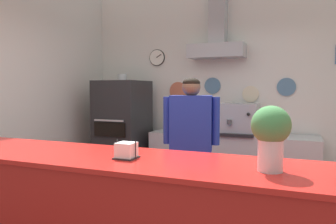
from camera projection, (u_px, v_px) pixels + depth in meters
The scene contains 9 objects.
back_wall_assembly at pixel (228, 81), 4.81m from camera, with size 4.60×2.94×3.08m.
back_prep_counter at pixel (232, 166), 4.65m from camera, with size 2.30×0.60×0.90m.
pizza_oven at pixel (123, 135), 4.98m from camera, with size 0.67×0.76×1.75m.
shop_worker at pixel (191, 151), 3.41m from camera, with size 0.57×0.30×1.64m.
espresso_machine at pixel (240, 119), 4.54m from camera, with size 0.49×0.54×0.43m.
potted_rosemary at pixel (198, 123), 4.77m from camera, with size 0.23×0.23×0.25m.
potted_basil at pixel (169, 122), 4.94m from camera, with size 0.18×0.18×0.23m.
basil_vase at pixel (271, 135), 1.79m from camera, with size 0.21×0.21×0.36m.
napkin_holder at pixel (126, 151), 2.14m from camera, with size 0.14×0.14×0.12m.
Camera 1 is at (1.00, -2.39, 1.52)m, focal length 35.27 mm.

